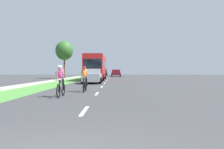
% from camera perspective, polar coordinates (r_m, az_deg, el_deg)
% --- Properties ---
extents(ground_plane, '(120.00, 120.00, 0.00)m').
position_cam_1_polar(ground_plane, '(22.96, -2.02, -2.35)').
color(ground_plane, '#38383A').
extents(grass_verge, '(2.61, 70.00, 0.01)m').
position_cam_1_polar(grass_verge, '(23.67, -13.98, -2.27)').
color(grass_verge, '#478438').
rests_on(grass_verge, ground_plane).
extents(sidewalk_concrete, '(1.60, 70.00, 0.10)m').
position_cam_1_polar(sidewalk_concrete, '(24.28, -18.80, -2.21)').
color(sidewalk_concrete, '#9E998E').
rests_on(sidewalk_concrete, ground_plane).
extents(lane_markings_center, '(0.12, 52.20, 0.01)m').
position_cam_1_polar(lane_markings_center, '(26.95, -1.67, -1.87)').
color(lane_markings_center, white).
rests_on(lane_markings_center, ground_plane).
extents(cyclist_lead, '(0.42, 1.72, 1.58)m').
position_cam_1_polar(cyclist_lead, '(11.57, -12.78, -1.53)').
color(cyclist_lead, black).
rests_on(cyclist_lead, ground_plane).
extents(cyclist_trailing, '(0.42, 1.72, 1.58)m').
position_cam_1_polar(cyclist_trailing, '(14.20, -6.88, -1.07)').
color(cyclist_trailing, black).
rests_on(cyclist_trailing, ground_plane).
extents(sedan_silver, '(1.98, 4.30, 1.52)m').
position_cam_1_polar(sedan_silver, '(23.94, -4.96, -0.38)').
color(sedan_silver, '#A5A8AD').
rests_on(sedan_silver, ground_plane).
extents(bus_red, '(2.78, 11.60, 3.48)m').
position_cam_1_polar(bus_red, '(33.43, -4.07, 2.05)').
color(bus_red, red).
rests_on(bus_red, ground_plane).
extents(pickup_maroon, '(2.22, 5.10, 1.64)m').
position_cam_1_polar(pickup_maroon, '(52.54, 1.00, 0.37)').
color(pickup_maroon, maroon).
rests_on(pickup_maroon, ground_plane).
extents(suv_black, '(2.15, 4.70, 1.79)m').
position_cam_1_polar(suv_black, '(65.18, -2.13, 0.57)').
color(suv_black, black).
rests_on(suv_black, ground_plane).
extents(street_tree_far, '(3.04, 3.04, 6.53)m').
position_cam_1_polar(street_tree_far, '(40.38, -11.92, 5.89)').
color(street_tree_far, brown).
rests_on(street_tree_far, ground_plane).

